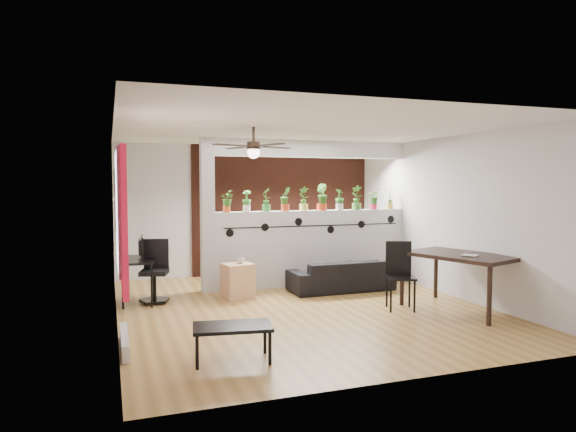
{
  "coord_description": "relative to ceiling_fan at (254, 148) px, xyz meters",
  "views": [
    {
      "loc": [
        -2.67,
        -7.06,
        1.84
      ],
      "look_at": [
        0.01,
        0.6,
        1.32
      ],
      "focal_mm": 32.0,
      "sensor_mm": 36.0,
      "label": 1
    }
  ],
  "objects": [
    {
      "name": "computer_desk",
      "position": [
        -1.45,
        1.42,
        -1.7
      ],
      "size": [
        0.6,
        0.99,
        0.68
      ],
      "color": "black",
      "rests_on": "ground"
    },
    {
      "name": "potted_plant_7",
      "position": [
        2.48,
        1.8,
        -0.72
      ],
      "size": [
        0.25,
        0.2,
        0.46
      ],
      "color": "#3F822F",
      "rests_on": "partition_wall"
    },
    {
      "name": "potted_plant_2",
      "position": [
        0.72,
        1.8,
        -0.74
      ],
      "size": [
        0.26,
        0.27,
        0.41
      ],
      "color": "green",
      "rests_on": "partition_wall"
    },
    {
      "name": "book",
      "position": [
        2.81,
        -0.95,
        -1.48
      ],
      "size": [
        0.25,
        0.26,
        0.02
      ],
      "primitive_type": "imported",
      "rotation": [
        0.0,
        0.0,
        0.62
      ],
      "color": "gray",
      "rests_on": "dining_table"
    },
    {
      "name": "potted_plant_8",
      "position": [
        2.83,
        1.8,
        -0.76
      ],
      "size": [
        0.25,
        0.24,
        0.39
      ],
      "color": "#C71F43",
      "rests_on": "partition_wall"
    },
    {
      "name": "ceiling_fan",
      "position": [
        0.0,
        0.0,
        0.0
      ],
      "size": [
        1.19,
        1.19,
        0.43
      ],
      "color": "black",
      "rests_on": "room_shell"
    },
    {
      "name": "sofa",
      "position": [
        1.87,
        1.17,
        -2.06
      ],
      "size": [
        1.71,
        0.69,
        0.5
      ],
      "primitive_type": "imported",
      "rotation": [
        0.0,
        0.0,
        3.15
      ],
      "color": "black",
      "rests_on": "ground"
    },
    {
      "name": "potted_plant_9",
      "position": [
        3.18,
        1.8,
        -0.77
      ],
      "size": [
        0.21,
        0.22,
        0.37
      ],
      "color": "gold",
      "rests_on": "partition_wall"
    },
    {
      "name": "monitor",
      "position": [
        -1.45,
        1.57,
        -1.55
      ],
      "size": [
        0.32,
        0.06,
        0.18
      ],
      "primitive_type": "imported",
      "rotation": [
        0.0,
        0.0,
        1.54
      ],
      "color": "black",
      "rests_on": "computer_desk"
    },
    {
      "name": "framed_art",
      "position": [
        -1.78,
        1.2,
        -0.46
      ],
      "size": [
        0.03,
        0.34,
        0.44
      ],
      "color": "#8C7259",
      "rests_on": "room_shell"
    },
    {
      "name": "dining_table",
      "position": [
        2.91,
        -0.65,
        -1.58
      ],
      "size": [
        1.35,
        1.72,
        0.82
      ],
      "color": "black",
      "rests_on": "ground"
    },
    {
      "name": "partition_wall",
      "position": [
        1.6,
        1.8,
        -1.64
      ],
      "size": [
        3.6,
        0.18,
        1.35
      ],
      "primitive_type": "cube",
      "color": "#BCBCC1",
      "rests_on": "ground"
    },
    {
      "name": "folding_chair",
      "position": [
        2.14,
        -0.26,
        -1.73
      ],
      "size": [
        0.51,
        0.51,
        0.99
      ],
      "color": "black",
      "rests_on": "ground"
    },
    {
      "name": "room_shell",
      "position": [
        0.8,
        0.3,
        -1.01
      ],
      "size": [
        6.3,
        7.1,
        2.9
      ],
      "color": "olive",
      "rests_on": "ground"
    },
    {
      "name": "office_chair",
      "position": [
        -1.22,
        1.33,
        -1.89
      ],
      "size": [
        0.49,
        0.5,
        0.95
      ],
      "color": "black",
      "rests_on": "ground"
    },
    {
      "name": "potted_plant_3",
      "position": [
        1.07,
        1.8,
        -0.74
      ],
      "size": [
        0.23,
        0.2,
        0.42
      ],
      "color": "#AE351B",
      "rests_on": "partition_wall"
    },
    {
      "name": "cup",
      "position": [
        0.11,
        1.2,
        -1.71
      ],
      "size": [
        0.16,
        0.16,
        0.1
      ],
      "primitive_type": "imported",
      "rotation": [
        0.0,
        0.0,
        0.38
      ],
      "color": "gray",
      "rests_on": "cube_shelf"
    },
    {
      "name": "potted_plant_5",
      "position": [
        1.78,
        1.8,
        -0.71
      ],
      "size": [
        0.26,
        0.3,
        0.49
      ],
      "color": "red",
      "rests_on": "partition_wall"
    },
    {
      "name": "cube_shelf",
      "position": [
        0.06,
        1.2,
        -2.04
      ],
      "size": [
        0.52,
        0.48,
        0.55
      ],
      "primitive_type": "cube",
      "rotation": [
        0.0,
        0.0,
        0.19
      ],
      "color": "tan",
      "rests_on": "ground"
    },
    {
      "name": "potted_plant_6",
      "position": [
        2.13,
        1.8,
        -0.76
      ],
      "size": [
        0.18,
        0.22,
        0.39
      ],
      "color": "silver",
      "rests_on": "partition_wall"
    },
    {
      "name": "potted_plant_4",
      "position": [
        1.42,
        1.8,
        -0.73
      ],
      "size": [
        0.23,
        0.19,
        0.44
      ],
      "color": "#E9D652",
      "rests_on": "partition_wall"
    },
    {
      "name": "coffee_table",
      "position": [
        -0.69,
        -1.65,
        -1.98
      ],
      "size": [
        0.87,
        0.57,
        0.38
      ],
      "color": "black",
      "rests_on": "ground"
    },
    {
      "name": "baseboard_heater",
      "position": [
        -1.74,
        -0.9,
        -2.22
      ],
      "size": [
        0.08,
        1.0,
        0.18
      ],
      "primitive_type": "cube",
      "color": "silver",
      "rests_on": "ground"
    },
    {
      "name": "vine_decal",
      "position": [
        1.6,
        1.7,
        -1.23
      ],
      "size": [
        3.31,
        0.01,
        0.3
      ],
      "color": "black",
      "rests_on": "partition_wall"
    },
    {
      "name": "brick_panel",
      "position": [
        1.6,
        3.27,
        -1.01
      ],
      "size": [
        3.9,
        0.05,
        2.6
      ],
      "primitive_type": "cube",
      "color": "#9C442D",
      "rests_on": "ground"
    },
    {
      "name": "pier_column",
      "position": [
        -0.31,
        1.8,
        -1.01
      ],
      "size": [
        0.22,
        0.2,
        2.6
      ],
      "primitive_type": "cube",
      "color": "#BCBCC1",
      "rests_on": "ground"
    },
    {
      "name": "window_assembly",
      "position": [
        -1.76,
        -0.9,
        -0.81
      ],
      "size": [
        0.09,
        1.3,
        1.55
      ],
      "color": "white",
      "rests_on": "room_shell"
    },
    {
      "name": "ceiling_header",
      "position": [
        1.6,
        1.8,
        0.14
      ],
      "size": [
        3.6,
        0.18,
        0.3
      ],
      "primitive_type": "cube",
      "color": "silver",
      "rests_on": "room_shell"
    },
    {
      "name": "potted_plant_0",
      "position": [
        0.02,
        1.8,
        -0.77
      ],
      "size": [
        0.15,
        0.18,
        0.37
      ],
      "color": "#D24C18",
      "rests_on": "partition_wall"
    },
    {
      "name": "potted_plant_1",
      "position": [
        0.37,
        1.8,
        -0.77
      ],
      "size": [
        0.22,
        0.19,
        0.37
      ],
      "color": "white",
      "rests_on": "partition_wall"
    },
    {
      "name": "corkboard",
      "position": [
        -1.78,
        1.25,
        -0.96
      ],
      "size": [
        0.03,
        0.6,
        0.45
      ],
      "primitive_type": "cube",
      "color": "olive",
      "rests_on": "room_shell"
    }
  ]
}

